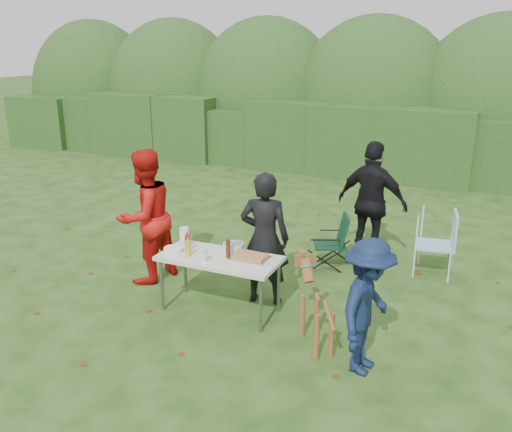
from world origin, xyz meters
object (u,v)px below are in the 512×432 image
at_px(paper_towel_roll, 184,237).
at_px(lawn_chair, 435,242).
at_px(ketchup_bottle, 187,243).
at_px(camping_chair, 330,242).
at_px(person_black_puffy, 372,203).
at_px(dog, 317,310).
at_px(person_red_jacket, 145,217).
at_px(child, 367,307).
at_px(mustard_bottle, 188,249).
at_px(person_cook, 265,239).
at_px(beer_bottle, 228,249).
at_px(folding_table, 220,261).

bearing_deg(paper_towel_roll, lawn_chair, 37.36).
xyz_separation_m(lawn_chair, ketchup_bottle, (-2.77, -2.33, 0.37)).
bearing_deg(lawn_chair, camping_chair, 7.36).
relative_size(person_black_puffy, dog, 1.94).
height_order(person_red_jacket, paper_towel_roll, person_red_jacket).
xyz_separation_m(child, dog, (-0.59, 0.22, -0.26)).
relative_size(person_black_puffy, mustard_bottle, 9.40).
bearing_deg(camping_chair, child, 91.84).
bearing_deg(person_cook, child, 135.81).
xyz_separation_m(mustard_bottle, ketchup_bottle, (-0.09, 0.13, 0.01)).
bearing_deg(mustard_bottle, child, -9.69).
bearing_deg(beer_bottle, dog, -15.02).
distance_m(person_black_puffy, ketchup_bottle, 3.01).
xyz_separation_m(child, lawn_chair, (0.35, 2.86, -0.24)).
relative_size(person_cook, paper_towel_roll, 6.73).
bearing_deg(person_red_jacket, dog, 87.58).
height_order(lawn_chair, paper_towel_roll, paper_towel_roll).
relative_size(person_cook, person_black_puffy, 0.93).
bearing_deg(person_cook, camping_chair, -118.94).
bearing_deg(paper_towel_roll, ketchup_bottle, -47.16).
xyz_separation_m(person_black_puffy, paper_towel_roll, (-1.91, -2.29, -0.07)).
bearing_deg(mustard_bottle, person_cook, 39.69).
height_order(person_cook, paper_towel_roll, person_cook).
relative_size(folding_table, ketchup_bottle, 6.82).
bearing_deg(child, camping_chair, 31.98).
relative_size(folding_table, mustard_bottle, 7.50).
bearing_deg(lawn_chair, ketchup_bottle, 31.31).
height_order(dog, mustard_bottle, mustard_bottle).
height_order(folding_table, ketchup_bottle, ketchup_bottle).
relative_size(dog, mustard_bottle, 4.84).
height_order(person_cook, child, person_cook).
bearing_deg(child, ketchup_bottle, 85.15).
height_order(person_cook, camping_chair, person_cook).
bearing_deg(mustard_bottle, person_black_puffy, 56.43).
bearing_deg(mustard_bottle, lawn_chair, 42.68).
distance_m(person_black_puffy, paper_towel_roll, 2.99).
bearing_deg(person_black_puffy, camping_chair, 58.05).
bearing_deg(lawn_chair, mustard_bottle, 33.83).
relative_size(folding_table, beer_bottle, 6.25).
bearing_deg(child, mustard_bottle, 87.79).
distance_m(camping_chair, mustard_bottle, 2.41).
distance_m(folding_table, camping_chair, 2.10).
bearing_deg(mustard_bottle, ketchup_bottle, 125.15).
relative_size(dog, ketchup_bottle, 4.40).
xyz_separation_m(person_cook, lawn_chair, (1.92, 1.84, -0.39)).
height_order(folding_table, person_cook, person_cook).
xyz_separation_m(camping_chair, mustard_bottle, (-1.21, -2.04, 0.42)).
relative_size(mustard_bottle, paper_towel_roll, 0.77).
height_order(mustard_bottle, ketchup_bottle, ketchup_bottle).
relative_size(dog, lawn_chair, 1.00).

